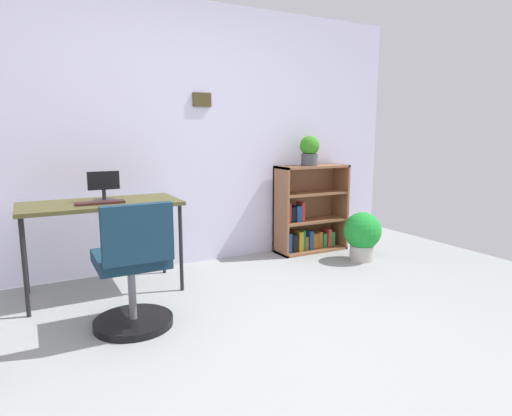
# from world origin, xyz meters

# --- Properties ---
(ground_plane) EXTENTS (6.24, 6.24, 0.00)m
(ground_plane) POSITION_xyz_m (0.00, 0.00, 0.00)
(ground_plane) COLOR #959A98
(wall_back) EXTENTS (5.20, 0.12, 2.48)m
(wall_back) POSITION_xyz_m (0.00, 2.15, 1.24)
(wall_back) COLOR silver
(wall_back) RESTS_ON ground_plane
(desk) EXTENTS (1.20, 0.59, 0.74)m
(desk) POSITION_xyz_m (-0.63, 1.66, 0.68)
(desk) COLOR #4D4924
(desk) RESTS_ON ground_plane
(monitor) EXTENTS (0.24, 0.17, 0.24)m
(monitor) POSITION_xyz_m (-0.59, 1.69, 0.85)
(monitor) COLOR #262628
(monitor) RESTS_ON desk
(keyboard) EXTENTS (0.36, 0.11, 0.02)m
(keyboard) POSITION_xyz_m (-0.64, 1.56, 0.75)
(keyboard) COLOR #351B1A
(keyboard) RESTS_ON desk
(office_chair) EXTENTS (0.52, 0.54, 0.86)m
(office_chair) POSITION_xyz_m (-0.57, 0.85, 0.37)
(office_chair) COLOR black
(office_chair) RESTS_ON ground_plane
(bookshelf_low) EXTENTS (0.79, 0.30, 0.93)m
(bookshelf_low) POSITION_xyz_m (1.54, 1.95, 0.41)
(bookshelf_low) COLOR brown
(bookshelf_low) RESTS_ON ground_plane
(potted_plant_on_shelf) EXTENTS (0.21, 0.21, 0.31)m
(potted_plant_on_shelf) POSITION_xyz_m (1.51, 1.90, 1.10)
(potted_plant_on_shelf) COLOR #474C51
(potted_plant_on_shelf) RESTS_ON bookshelf_low
(potted_plant_floor) EXTENTS (0.37, 0.37, 0.49)m
(potted_plant_floor) POSITION_xyz_m (1.81, 1.37, 0.27)
(potted_plant_floor) COLOR #B7B2A8
(potted_plant_floor) RESTS_ON ground_plane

